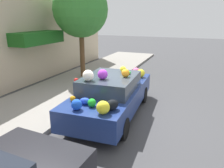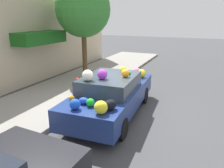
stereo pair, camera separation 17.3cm
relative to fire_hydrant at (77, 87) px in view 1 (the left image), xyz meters
The scene contains 5 objects.
ground_plane 2.03m from the fire_hydrant, 114.32° to the right, with size 60.00×60.00×0.00m, color #424244.
sidewalk_curb 1.28m from the fire_hydrant, 131.96° to the left, with size 24.00×3.20×0.13m.
street_tree 4.14m from the fire_hydrant, 24.74° to the left, with size 2.66×2.66×4.62m.
fire_hydrant is the anchor object (origin of this frame).
art_car 2.03m from the fire_hydrant, 114.59° to the right, with size 4.46×1.96×1.66m.
Camera 1 is at (-6.14, -2.54, 3.07)m, focal length 35.00 mm.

